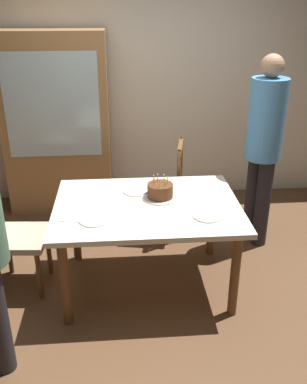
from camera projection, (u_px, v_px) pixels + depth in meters
ground at (148, 283)px, 3.61m from camera, size 6.40×6.40×0.00m
back_wall at (136, 85)px, 4.74m from camera, size 6.40×0.10×2.60m
dining_table at (147, 214)px, 3.33m from camera, size 1.42×1.05×0.74m
birthday_cake at (160, 192)px, 3.37m from camera, size 0.28×0.28×0.19m
plate_near_celebrant at (94, 220)px, 3.05m from camera, size 0.22×0.22×0.01m
plate_far_side at (136, 191)px, 3.50m from camera, size 0.22×0.22×0.01m
plate_near_guest at (208, 216)px, 3.11m from camera, size 0.22×0.22×0.01m
fork_near_celebrant at (72, 221)px, 3.04m from camera, size 0.18×0.04×0.01m
fork_far_side at (117, 193)px, 3.48m from camera, size 0.18×0.04×0.01m
chair_spindle_back at (162, 191)px, 4.19m from camera, size 0.52×0.52×0.95m
chair_upholstered at (7, 229)px, 3.37m from camera, size 0.48×0.47×0.95m
person_guest at (264, 142)px, 3.82m from camera, size 0.32×0.32×1.77m
china_cabinet at (57, 124)px, 4.56m from camera, size 1.10×0.45×1.90m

